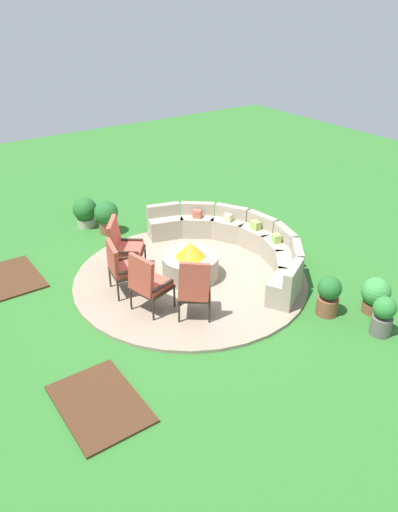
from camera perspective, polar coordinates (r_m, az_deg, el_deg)
ground_plane at (r=9.56m, az=-0.98°, el=-2.70°), size 24.00×24.00×0.00m
patio_circle at (r=9.55m, az=-0.98°, el=-2.54°), size 4.50×4.50×0.06m
mulch_bed_left at (r=10.25m, az=-21.00°, el=-2.37°), size 1.46×1.02×0.04m
mulch_bed_right at (r=7.07m, az=-11.46°, el=-16.48°), size 1.46×1.02×0.04m
fire_pit at (r=9.39m, az=-1.00°, el=-0.90°), size 1.08×1.08×0.73m
curved_stone_bench at (r=10.21m, az=4.81°, el=1.62°), size 4.10×2.00×0.72m
lounge_chair_front_left at (r=9.60m, az=-8.80°, el=1.28°), size 0.83×0.86×1.11m
lounge_chair_front_right at (r=8.91m, az=-8.89°, el=-1.15°), size 0.67×0.68×1.04m
lounge_chair_back_left at (r=8.32m, az=-5.96°, el=-3.05°), size 0.70×0.72×1.12m
lounge_chair_back_right at (r=8.10m, az=-0.55°, el=-3.74°), size 0.76×0.77×1.12m
potted_plant_0 at (r=11.43m, az=-10.72°, el=4.66°), size 0.54×0.54×0.78m
potted_plant_1 at (r=11.88m, az=-13.11°, el=5.09°), size 0.56×0.56×0.72m
potted_plant_2 at (r=8.98m, az=19.83°, el=-4.22°), size 0.50×0.50×0.66m
potted_plant_3 at (r=8.67m, az=14.85°, el=-4.42°), size 0.41×0.41×0.72m
potted_plant_4 at (r=8.45m, az=20.63°, el=-6.46°), size 0.37×0.37×0.70m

